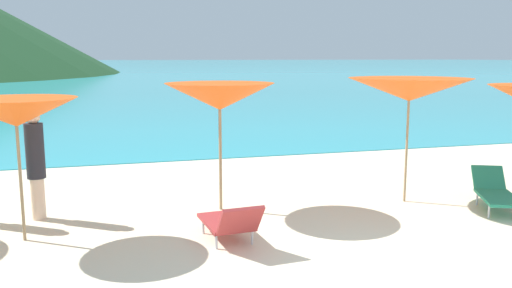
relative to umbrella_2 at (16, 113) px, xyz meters
The scene contains 8 objects.
ground_plane 8.45m from the umbrella_2, 54.39° to the left, with size 50.00×100.00×0.30m, color beige.
ocean_water 225.42m from the umbrella_2, 88.79° to the left, with size 650.00×440.00×0.02m, color #2DADBC.
umbrella_2 is the anchor object (origin of this frame).
umbrella_3 3.21m from the umbrella_2, 13.94° to the left, with size 1.95×1.95×2.22m.
umbrella_4 6.53m from the umbrella_2, ahead, with size 2.45×2.45×2.29m.
lounge_chair_0 7.96m from the umbrella_2, ahead, with size 1.14×1.58×0.66m.
lounge_chair_2 3.42m from the umbrella_2, 17.90° to the right, with size 0.72×1.39×0.69m.
beachgoer_2 1.39m from the umbrella_2, 85.09° to the left, with size 0.30×0.30×1.82m.
Camera 1 is at (-3.58, -4.81, 2.67)m, focal length 37.36 mm.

